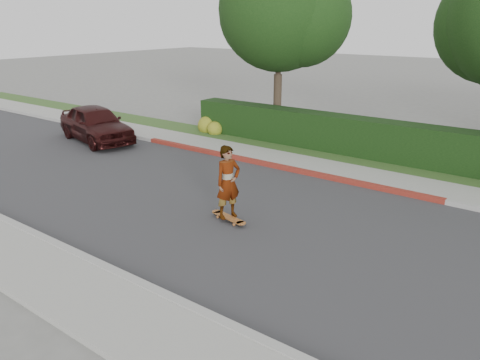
# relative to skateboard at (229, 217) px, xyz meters

# --- Properties ---
(ground) EXTENTS (120.00, 120.00, 0.00)m
(ground) POSITION_rel_skateboard_xyz_m (3.22, 0.54, -0.11)
(ground) COLOR slate
(ground) RESTS_ON ground
(road) EXTENTS (60.00, 8.00, 0.01)m
(road) POSITION_rel_skateboard_xyz_m (3.22, 0.54, -0.10)
(road) COLOR #2D2D30
(road) RESTS_ON ground
(curb_near) EXTENTS (60.00, 0.20, 0.15)m
(curb_near) POSITION_rel_skateboard_xyz_m (3.22, -3.56, -0.03)
(curb_near) COLOR #9E9E99
(curb_near) RESTS_ON ground
(curb_far) EXTENTS (60.00, 0.20, 0.15)m
(curb_far) POSITION_rel_skateboard_xyz_m (3.22, 4.64, -0.03)
(curb_far) COLOR #9E9E99
(curb_far) RESTS_ON ground
(curb_red_section) EXTENTS (12.00, 0.21, 0.15)m
(curb_red_section) POSITION_rel_skateboard_xyz_m (-1.78, 4.64, -0.03)
(curb_red_section) COLOR maroon
(curb_red_section) RESTS_ON ground
(sidewalk_far) EXTENTS (60.00, 1.60, 0.12)m
(sidewalk_far) POSITION_rel_skateboard_xyz_m (3.22, 5.54, -0.05)
(sidewalk_far) COLOR gray
(sidewalk_far) RESTS_ON ground
(planting_strip) EXTENTS (60.00, 1.60, 0.10)m
(planting_strip) POSITION_rel_skateboard_xyz_m (3.22, 7.14, -0.06)
(planting_strip) COLOR #2D4C1E
(planting_strip) RESTS_ON ground
(hedge) EXTENTS (15.00, 1.00, 1.50)m
(hedge) POSITION_rel_skateboard_xyz_m (0.22, 7.74, 0.64)
(hedge) COLOR black
(hedge) RESTS_ON ground
(flowering_shrub) EXTENTS (1.40, 1.00, 0.90)m
(flowering_shrub) POSITION_rel_skateboard_xyz_m (-6.79, 7.27, 0.23)
(flowering_shrub) COLOR #2D4C19
(flowering_shrub) RESTS_ON ground
(tree_left) EXTENTS (5.99, 5.21, 8.00)m
(tree_left) POSITION_rel_skateboard_xyz_m (-4.29, 9.22, 5.16)
(tree_left) COLOR #33261C
(tree_left) RESTS_ON ground
(skateboard) EXTENTS (1.25, 0.49, 0.11)m
(skateboard) POSITION_rel_skateboard_xyz_m (0.00, 0.00, 0.00)
(skateboard) COLOR #C27135
(skateboard) RESTS_ON ground
(skateboarder) EXTENTS (0.65, 0.80, 1.90)m
(skateboarder) POSITION_rel_skateboard_xyz_m (0.00, 0.00, 0.97)
(skateboarder) COLOR white
(skateboarder) RESTS_ON skateboard
(car_maroon) EXTENTS (4.84, 2.85, 1.55)m
(car_maroon) POSITION_rel_skateboard_xyz_m (-9.79, 3.31, 0.67)
(car_maroon) COLOR black
(car_maroon) RESTS_ON ground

